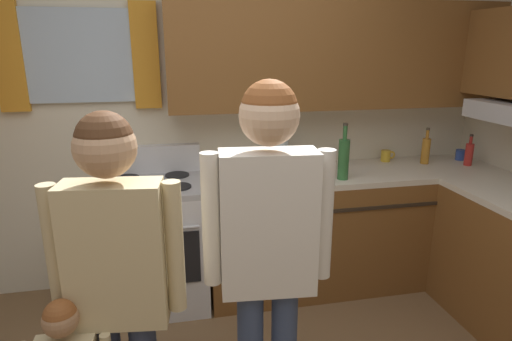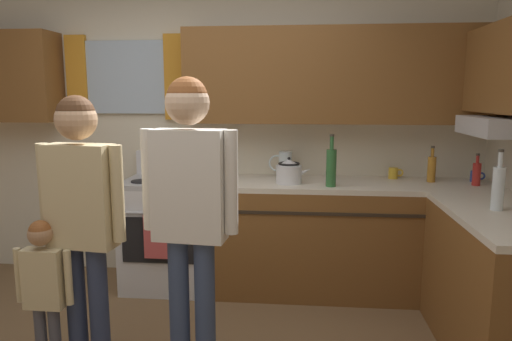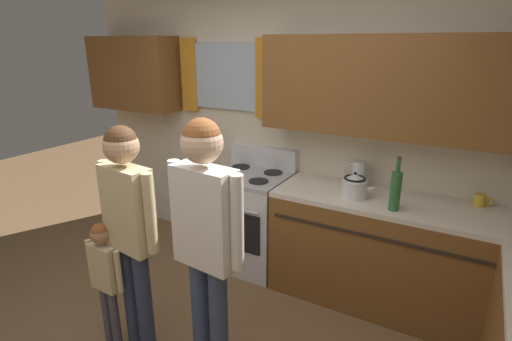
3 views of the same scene
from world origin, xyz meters
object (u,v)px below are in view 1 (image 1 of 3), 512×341
Objects in this scene: bottle_wine_green at (344,158)px; water_pitcher at (280,154)px; stove_oven at (156,241)px; stovetop_kettle at (295,165)px; bottle_oil_amber at (426,150)px; adult_holding_child at (117,269)px; mug_cobalt_blue at (461,155)px; mug_mustard_yellow at (386,156)px; adult_in_plaid at (268,238)px; bottle_sauce_red at (469,154)px.

bottle_wine_green is 0.50m from water_pitcher.
stove_oven is 1.12m from stovetop_kettle.
bottle_oil_amber is 0.18× the size of adult_holding_child.
mug_cobalt_blue is (2.46, 0.12, 0.48)m from stove_oven.
stove_oven is at bearing -173.69° from mug_mustard_yellow.
mug_mustard_yellow is 2.04m from adult_in_plaid.
bottle_wine_green is at bearing 54.89° from adult_in_plaid.
adult_holding_child is (-1.92, -1.56, 0.05)m from mug_mustard_yellow.
bottle_oil_amber is 1.16× the size of bottle_sauce_red.
water_pitcher is (0.94, 0.16, 0.54)m from stove_oven.
adult_holding_child is (-1.38, -1.17, -0.06)m from bottle_wine_green.
water_pitcher is at bearing 100.38° from stovetop_kettle.
bottle_sauce_red is 2.81m from adult_holding_child.
stovetop_kettle is 0.25m from water_pitcher.
bottle_sauce_red is at bearing -0.91° from stove_oven.
adult_holding_child is 0.58m from adult_in_plaid.
stove_oven is at bearing 86.64° from adult_holding_child.
adult_in_plaid is at bearing -125.11° from bottle_wine_green.
mug_cobalt_blue is 2.44m from adult_in_plaid.
bottle_oil_amber is 2.61m from adult_holding_child.
bottle_oil_amber is 1.17m from water_pitcher.
bottle_wine_green is at bearing -144.28° from mug_mustard_yellow.
stove_oven is at bearing 172.03° from bottle_wine_green.
adult_in_plaid reaches higher than bottle_oil_amber.
adult_holding_child is at bearing -93.36° from stove_oven.
adult_in_plaid reaches higher than adult_holding_child.
bottle_oil_amber is at bearing -173.17° from mug_cobalt_blue.
water_pitcher reaches higher than stove_oven.
mug_cobalt_blue is 2.94m from adult_holding_child.
bottle_wine_green reaches higher than stove_oven.
bottle_wine_green is 0.25× the size of adult_holding_child.
adult_in_plaid is at bearing 2.85° from adult_holding_child.
stovetop_kettle is (-1.47, -0.20, 0.05)m from mug_cobalt_blue.
water_pitcher is at bearing -177.39° from mug_mustard_yellow.
water_pitcher is (-1.16, 0.09, 0.00)m from bottle_oil_amber.
adult_in_plaid reaches higher than stovetop_kettle.
bottle_sauce_red is 0.16× the size of adult_holding_child.
stove_oven is at bearing 110.57° from adult_in_plaid.
stove_oven is 3.85× the size of bottle_oil_amber.
adult_holding_child is (-2.18, -1.43, -0.01)m from bottle_oil_amber.
stove_oven is 4.48× the size of bottle_sauce_red.
stove_oven is 2.17m from bottle_oil_amber.
stove_oven is at bearing 175.06° from stovetop_kettle.
bottle_wine_green is 0.67m from mug_mustard_yellow.
adult_holding_child is at bearing -140.90° from mug_mustard_yellow.
mug_mustard_yellow is at bearing 35.72° from bottle_wine_green.
bottle_wine_green is 3.43× the size of mug_cobalt_blue.
adult_in_plaid reaches higher than mug_mustard_yellow.
stovetop_kettle is at bearing -171.72° from bottle_oil_amber.
bottle_oil_amber is (2.10, 0.08, 0.54)m from stove_oven.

